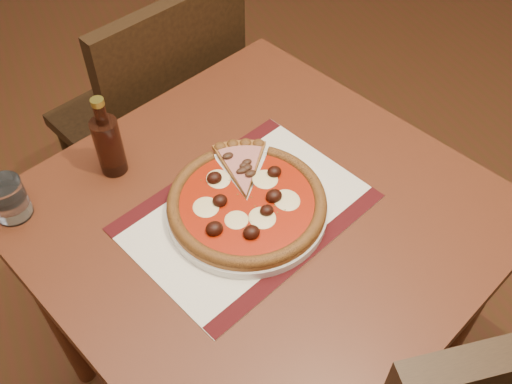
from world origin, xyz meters
The scene contains 8 objects.
table centered at (-0.37, 0.01, 0.65)m, with size 1.02×1.02×0.75m.
chair_far centered at (-0.39, 0.61, 0.52)m, with size 0.55×0.55×0.91m.
placemat centered at (-0.39, 0.01, 0.75)m, with size 0.43×0.31×0.00m, color silver.
plate centered at (-0.39, 0.01, 0.76)m, with size 0.30×0.30×0.02m, color white.
pizza centered at (-0.39, 0.01, 0.78)m, with size 0.29×0.29×0.04m.
ham_slice centered at (-0.34, 0.10, 0.78)m, with size 0.10×0.15×0.02m.
water_glass centered at (-0.79, 0.20, 0.79)m, with size 0.07×0.07×0.08m, color white.
bottle centered at (-0.58, 0.23, 0.82)m, with size 0.05×0.05×0.18m.
Camera 1 is at (-0.66, -0.61, 1.58)m, focal length 40.00 mm.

